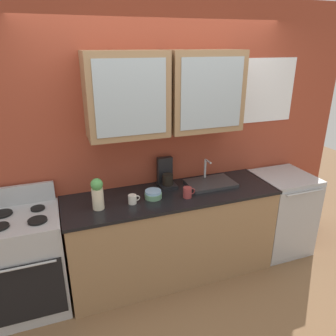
{
  "coord_description": "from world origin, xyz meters",
  "views": [
    {
      "loc": [
        -1.01,
        -2.64,
        2.28
      ],
      "look_at": [
        -0.04,
        0.0,
        1.19
      ],
      "focal_mm": 34.47,
      "sensor_mm": 36.0,
      "label": 1
    }
  ],
  "objects_px": {
    "stove_range": "(28,263)",
    "cup_near_bowls": "(133,199)",
    "bowl_stack": "(153,194)",
    "vase": "(97,193)",
    "cup_near_sink": "(188,192)",
    "coffee_maker": "(166,176)",
    "dishwasher": "(280,213)",
    "sink_faucet": "(210,183)"
  },
  "relations": [
    {
      "from": "cup_near_bowls",
      "to": "coffee_maker",
      "type": "xyz_separation_m",
      "value": [
        0.42,
        0.27,
        0.07
      ]
    },
    {
      "from": "vase",
      "to": "cup_near_sink",
      "type": "distance_m",
      "value": 0.83
    },
    {
      "from": "sink_faucet",
      "to": "vase",
      "type": "bearing_deg",
      "value": -173.68
    },
    {
      "from": "sink_faucet",
      "to": "dishwasher",
      "type": "height_order",
      "value": "sink_faucet"
    },
    {
      "from": "sink_faucet",
      "to": "coffee_maker",
      "type": "xyz_separation_m",
      "value": [
        -0.44,
        0.14,
        0.09
      ]
    },
    {
      "from": "vase",
      "to": "dishwasher",
      "type": "relative_size",
      "value": 0.31
    },
    {
      "from": "cup_near_bowls",
      "to": "cup_near_sink",
      "type": "bearing_deg",
      "value": -6.66
    },
    {
      "from": "bowl_stack",
      "to": "cup_near_bowls",
      "type": "relative_size",
      "value": 1.48
    },
    {
      "from": "sink_faucet",
      "to": "cup_near_sink",
      "type": "bearing_deg",
      "value": -150.0
    },
    {
      "from": "vase",
      "to": "cup_near_sink",
      "type": "xyz_separation_m",
      "value": [
        0.82,
        -0.07,
        -0.1
      ]
    },
    {
      "from": "sink_faucet",
      "to": "coffee_maker",
      "type": "distance_m",
      "value": 0.47
    },
    {
      "from": "sink_faucet",
      "to": "cup_near_bowls",
      "type": "relative_size",
      "value": 4.42
    },
    {
      "from": "stove_range",
      "to": "coffee_maker",
      "type": "bearing_deg",
      "value": 8.62
    },
    {
      "from": "cup_near_bowls",
      "to": "bowl_stack",
      "type": "bearing_deg",
      "value": 11.47
    },
    {
      "from": "cup_near_bowls",
      "to": "dishwasher",
      "type": "xyz_separation_m",
      "value": [
        1.74,
        0.06,
        -0.5
      ]
    },
    {
      "from": "cup_near_sink",
      "to": "dishwasher",
      "type": "xyz_separation_m",
      "value": [
        1.22,
        0.12,
        -0.51
      ]
    },
    {
      "from": "stove_range",
      "to": "dishwasher",
      "type": "bearing_deg",
      "value": -0.09
    },
    {
      "from": "dishwasher",
      "to": "cup_near_bowls",
      "type": "bearing_deg",
      "value": -178.03
    },
    {
      "from": "dishwasher",
      "to": "coffee_maker",
      "type": "distance_m",
      "value": 1.45
    },
    {
      "from": "stove_range",
      "to": "sink_faucet",
      "type": "height_order",
      "value": "sink_faucet"
    },
    {
      "from": "vase",
      "to": "cup_near_bowls",
      "type": "distance_m",
      "value": 0.32
    },
    {
      "from": "sink_faucet",
      "to": "vase",
      "type": "relative_size",
      "value": 1.7
    },
    {
      "from": "stove_range",
      "to": "bowl_stack",
      "type": "xyz_separation_m",
      "value": [
        1.16,
        -0.02,
        0.49
      ]
    },
    {
      "from": "stove_range",
      "to": "vase",
      "type": "height_order",
      "value": "vase"
    },
    {
      "from": "bowl_stack",
      "to": "vase",
      "type": "xyz_separation_m",
      "value": [
        -0.52,
        -0.04,
        0.11
      ]
    },
    {
      "from": "bowl_stack",
      "to": "dishwasher",
      "type": "height_order",
      "value": "bowl_stack"
    },
    {
      "from": "sink_faucet",
      "to": "bowl_stack",
      "type": "bearing_deg",
      "value": -171.78
    },
    {
      "from": "sink_faucet",
      "to": "coffee_maker",
      "type": "relative_size",
      "value": 1.68
    },
    {
      "from": "stove_range",
      "to": "bowl_stack",
      "type": "height_order",
      "value": "stove_range"
    },
    {
      "from": "coffee_maker",
      "to": "stove_range",
      "type": "bearing_deg",
      "value": -171.38
    },
    {
      "from": "stove_range",
      "to": "coffee_maker",
      "type": "height_order",
      "value": "coffee_maker"
    },
    {
      "from": "bowl_stack",
      "to": "cup_near_bowls",
      "type": "distance_m",
      "value": 0.21
    },
    {
      "from": "cup_near_bowls",
      "to": "dishwasher",
      "type": "distance_m",
      "value": 1.81
    },
    {
      "from": "stove_range",
      "to": "bowl_stack",
      "type": "bearing_deg",
      "value": -1.08
    },
    {
      "from": "vase",
      "to": "dishwasher",
      "type": "height_order",
      "value": "vase"
    },
    {
      "from": "stove_range",
      "to": "dishwasher",
      "type": "height_order",
      "value": "stove_range"
    },
    {
      "from": "cup_near_bowls",
      "to": "stove_range",
      "type": "bearing_deg",
      "value": 176.14
    },
    {
      "from": "stove_range",
      "to": "cup_near_bowls",
      "type": "relative_size",
      "value": 9.98
    },
    {
      "from": "sink_faucet",
      "to": "bowl_stack",
      "type": "distance_m",
      "value": 0.65
    },
    {
      "from": "cup_near_sink",
      "to": "cup_near_bowls",
      "type": "distance_m",
      "value": 0.52
    },
    {
      "from": "sink_faucet",
      "to": "vase",
      "type": "height_order",
      "value": "vase"
    },
    {
      "from": "bowl_stack",
      "to": "cup_near_sink",
      "type": "relative_size",
      "value": 1.36
    }
  ]
}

